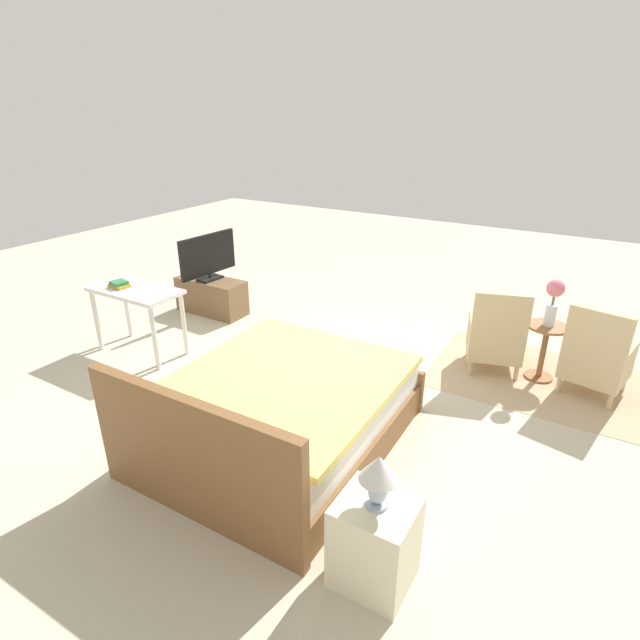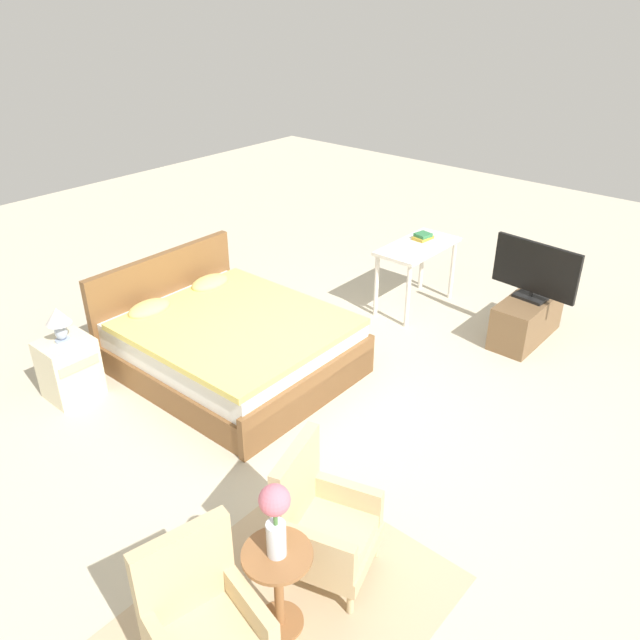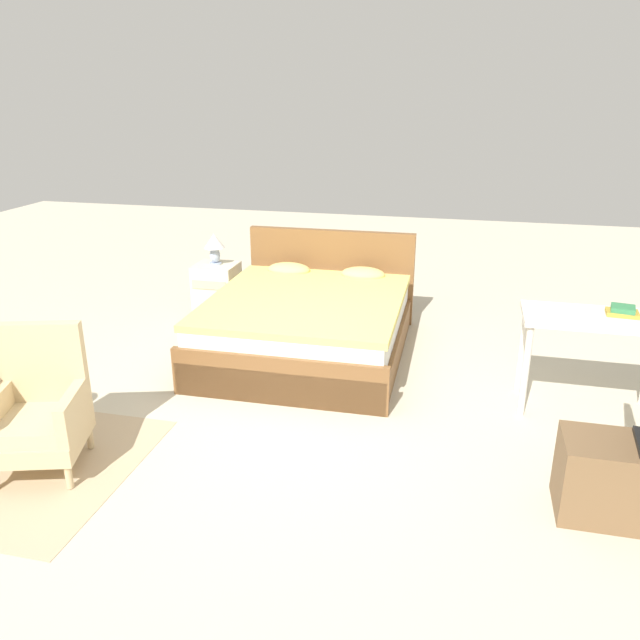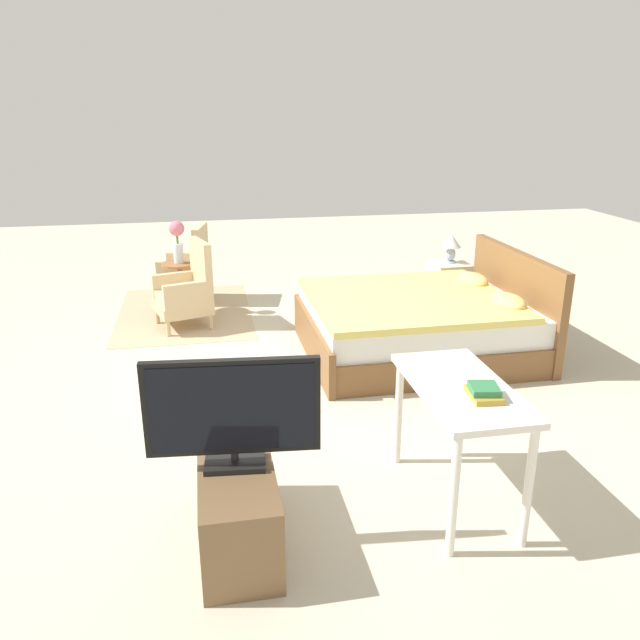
{
  "view_description": "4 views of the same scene",
  "coord_description": "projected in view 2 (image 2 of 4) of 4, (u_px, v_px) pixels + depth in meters",
  "views": [
    {
      "loc": [
        -2.24,
        3.95,
        2.6
      ],
      "look_at": [
        0.14,
        -0.03,
        0.61
      ],
      "focal_mm": 28.0,
      "sensor_mm": 36.0,
      "label": 1
    },
    {
      "loc": [
        -3.53,
        -2.84,
        3.34
      ],
      "look_at": [
        0.09,
        0.27,
        0.76
      ],
      "focal_mm": 35.0,
      "sensor_mm": 36.0,
      "label": 2
    },
    {
      "loc": [
        1.15,
        -4.04,
        2.32
      ],
      "look_at": [
        0.15,
        0.17,
        0.71
      ],
      "focal_mm": 35.0,
      "sensor_mm": 36.0,
      "label": 3
    },
    {
      "loc": [
        5.17,
        -0.82,
        2.28
      ],
      "look_at": [
        0.35,
        0.1,
        0.59
      ],
      "focal_mm": 35.0,
      "sensor_mm": 36.0,
      "label": 4
    }
  ],
  "objects": [
    {
      "name": "tv_flatscreen",
      "position": [
        535.0,
        270.0,
        6.29
      ],
      "size": [
        0.23,
        0.91,
        0.61
      ],
      "color": "black",
      "rests_on": "tv_stand"
    },
    {
      "name": "armchair_by_window_right",
      "position": [
        321.0,
        525.0,
        3.86
      ],
      "size": [
        0.67,
        0.67,
        0.92
      ],
      "color": "#CCB284",
      "rests_on": "floor_rug"
    },
    {
      "name": "armchair_by_window_left",
      "position": [
        204.0,
        629.0,
        3.24
      ],
      "size": [
        0.64,
        0.64,
        0.92
      ],
      "color": "#CCB284",
      "rests_on": "floor_rug"
    },
    {
      "name": "table_lamp",
      "position": [
        58.0,
        320.0,
        5.38
      ],
      "size": [
        0.22,
        0.22,
        0.33
      ],
      "color": "#9EADC6",
      "rests_on": "nightstand"
    },
    {
      "name": "tv_stand",
      "position": [
        526.0,
        318.0,
        6.55
      ],
      "size": [
        0.96,
        0.4,
        0.47
      ],
      "color": "brown",
      "rests_on": "ground_plane"
    },
    {
      "name": "flower_vase",
      "position": [
        275.0,
        514.0,
        3.27
      ],
      "size": [
        0.17,
        0.17,
        0.48
      ],
      "color": "silver",
      "rests_on": "side_table"
    },
    {
      "name": "vanity_desk",
      "position": [
        417.0,
        254.0,
        7.02
      ],
      "size": [
        1.04,
        0.52,
        0.77
      ],
      "color": "silver",
      "rests_on": "ground_plane"
    },
    {
      "name": "side_table",
      "position": [
        278.0,
        581.0,
        3.51
      ],
      "size": [
        0.4,
        0.4,
        0.59
      ],
      "color": "#936038",
      "rests_on": "ground_plane"
    },
    {
      "name": "ground_plane",
      "position": [
        337.0,
        407.0,
        5.57
      ],
      "size": [
        16.0,
        16.0,
        0.0
      ],
      "primitive_type": "plane",
      "color": "beige"
    },
    {
      "name": "book_stack",
      "position": [
        423.0,
        237.0,
        7.09
      ],
      "size": [
        0.23,
        0.18,
        0.07
      ],
      "color": "#B79333",
      "rests_on": "vanity_desk"
    },
    {
      "name": "floor_rug",
      "position": [
        278.0,
        621.0,
        3.7
      ],
      "size": [
        2.1,
        1.5,
        0.01
      ],
      "color": "tan",
      "rests_on": "ground_plane"
    },
    {
      "name": "nightstand",
      "position": [
        69.0,
        368.0,
        5.61
      ],
      "size": [
        0.44,
        0.41,
        0.57
      ],
      "color": "beige",
      "rests_on": "ground_plane"
    },
    {
      "name": "bed",
      "position": [
        229.0,
        343.0,
        5.98
      ],
      "size": [
        1.76,
        2.1,
        0.96
      ],
      "color": "brown",
      "rests_on": "ground_plane"
    }
  ]
}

